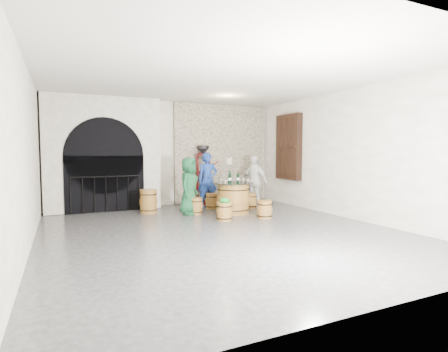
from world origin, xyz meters
name	(u,v)px	position (x,y,z in m)	size (l,w,h in m)	color
ground	(221,231)	(0.00, 0.00, 0.00)	(8.00, 8.00, 0.00)	#2C2C2E
wall_back	(167,154)	(0.00, 4.00, 1.60)	(8.00, 8.00, 0.00)	silver
wall_front	(383,158)	(0.00, -4.00, 1.60)	(8.00, 8.00, 0.00)	silver
wall_left	(26,155)	(-3.50, 0.00, 1.60)	(8.00, 8.00, 0.00)	silver
wall_right	(349,154)	(3.50, 0.00, 1.60)	(8.00, 8.00, 0.00)	silver
ceiling	(221,76)	(0.00, 0.00, 3.20)	(8.00, 8.00, 0.00)	beige
stone_facing_panel	(221,154)	(1.80, 3.94, 1.60)	(3.20, 0.12, 3.18)	tan
arched_opening	(104,154)	(-1.90, 3.74, 1.58)	(3.10, 0.60, 3.19)	silver
shuttered_window	(288,147)	(3.38, 2.40, 1.80)	(0.23, 1.10, 2.00)	black
barrel_table	(233,198)	(1.19, 1.80, 0.41)	(1.08, 1.08, 0.83)	brown
barrel_stool_left	(196,206)	(0.23, 2.13, 0.22)	(0.40, 0.40, 0.44)	brown
barrel_stool_far	(212,201)	(0.98, 2.80, 0.22)	(0.40, 0.40, 0.44)	brown
barrel_stool_right	(250,201)	(2.03, 2.38, 0.22)	(0.40, 0.40, 0.44)	brown
barrel_stool_near_right	(265,209)	(1.60, 0.87, 0.22)	(0.40, 0.40, 0.44)	brown
barrel_stool_near_left	(224,211)	(0.55, 1.01, 0.22)	(0.40, 0.40, 0.44)	brown
green_cap	(224,200)	(0.55, 1.01, 0.49)	(0.25, 0.21, 0.12)	#0D8F2C
person_green	(189,186)	(0.06, 2.19, 0.76)	(0.74, 0.48, 1.52)	#134426
person_blue	(208,180)	(0.94, 3.01, 0.82)	(0.60, 0.39, 1.63)	navy
person_white	(254,181)	(2.23, 2.52, 0.77)	(0.90, 0.38, 1.54)	silver
wine_bottle_left	(230,178)	(1.07, 1.79, 0.96)	(0.08, 0.08, 0.32)	black
wine_bottle_center	(238,178)	(1.32, 1.79, 0.96)	(0.08, 0.08, 0.32)	black
wine_bottle_right	(230,177)	(1.17, 1.97, 0.96)	(0.08, 0.08, 0.32)	black
tasting_glass_a	(225,182)	(0.86, 1.60, 0.88)	(0.05, 0.05, 0.10)	#C66626
tasting_glass_b	(244,180)	(1.56, 1.90, 0.88)	(0.05, 0.05, 0.10)	#C66626
tasting_glass_c	(229,181)	(1.14, 1.97, 0.88)	(0.05, 0.05, 0.10)	#C66626
tasting_glass_d	(239,180)	(1.43, 1.96, 0.88)	(0.05, 0.05, 0.10)	#C66626
tasting_glass_e	(248,181)	(1.58, 1.70, 0.88)	(0.05, 0.05, 0.10)	#C66626
tasting_glass_f	(221,181)	(0.90, 1.98, 0.88)	(0.05, 0.05, 0.10)	#C66626
side_barrel	(148,201)	(-0.89, 2.78, 0.32)	(0.48, 0.48, 0.64)	brown
corking_press	(203,170)	(1.05, 3.65, 1.07)	(0.77, 0.45, 1.84)	#4E0D0D
control_box	(229,161)	(2.05, 3.86, 1.35)	(0.18, 0.10, 0.22)	silver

